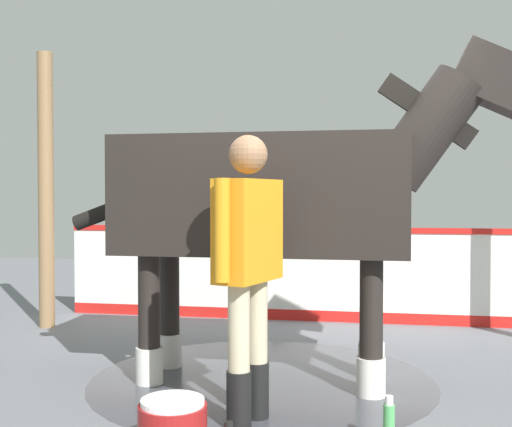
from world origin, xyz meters
The scene contains 7 objects.
ground_plane centered at (0.00, 0.00, -0.01)m, with size 16.00×16.00×0.02m, color slate.
wet_patch centered at (-0.29, 0.10, 0.00)m, with size 2.57×2.57×0.00m, color #42444C.
barrier_wall centered at (-0.41, 2.43, 0.48)m, with size 5.28×0.36×1.03m.
roof_post_far centered at (-2.92, 1.46, 1.43)m, with size 0.16×0.16×2.86m, color olive.
horse centered at (-0.17, 0.11, 1.36)m, with size 3.47×0.96×2.46m.
handler centered at (-0.17, -0.80, 1.01)m, with size 0.34×0.68×1.74m.
bottle_spray centered at (0.67, -0.96, 0.13)m, with size 0.06×0.06×0.28m.
Camera 1 is at (0.77, -4.52, 1.38)m, focal length 44.97 mm.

